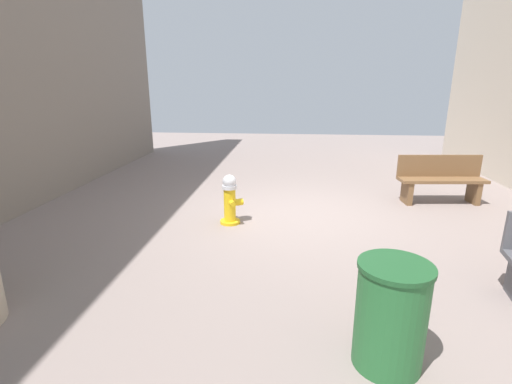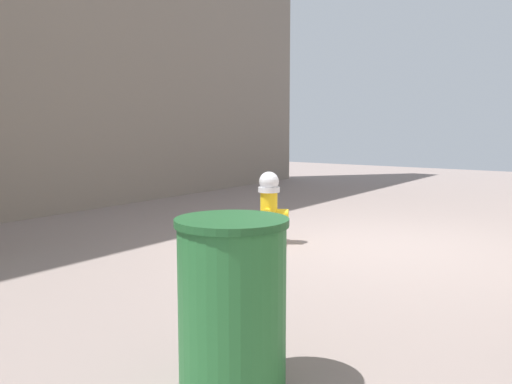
{
  "view_description": "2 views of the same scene",
  "coord_description": "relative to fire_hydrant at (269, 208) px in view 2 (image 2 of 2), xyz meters",
  "views": [
    {
      "loc": [
        0.09,
        6.58,
        2.3
      ],
      "look_at": [
        0.59,
        1.21,
        0.75
      ],
      "focal_mm": 26.17,
      "sensor_mm": 36.0,
      "label": 1
    },
    {
      "loc": [
        -2.55,
        6.17,
        1.43
      ],
      "look_at": [
        0.62,
        1.55,
        0.75
      ],
      "focal_mm": 40.28,
      "sensor_mm": 36.0,
      "label": 2
    }
  ],
  "objects": [
    {
      "name": "trash_bin",
      "position": [
        -1.86,
        3.22,
        0.04
      ],
      "size": [
        0.6,
        0.6,
        0.93
      ],
      "color": "#266633",
      "rests_on": "ground_plane"
    },
    {
      "name": "fire_hydrant",
      "position": [
        0.0,
        0.0,
        0.0
      ],
      "size": [
        0.41,
        0.42,
        0.86
      ],
      "color": "gold",
      "rests_on": "ground_plane"
    },
    {
      "name": "ground_plane",
      "position": [
        -1.09,
        -0.59,
        -0.43
      ],
      "size": [
        23.4,
        23.4,
        0.0
      ],
      "primitive_type": "plane",
      "color": "gray"
    }
  ]
}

